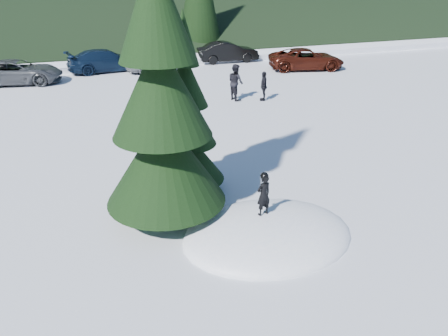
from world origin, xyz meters
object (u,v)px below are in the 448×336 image
object	(u,v)px
adult_1	(264,86)
car_6	(306,59)
spruce_short	(187,126)
car_2	(17,72)
car_3	(106,60)
child_skier	(264,195)
spruce_tall	(161,101)
adult_0	(236,82)
car_4	(153,62)
car_5	(228,52)

from	to	relation	value
adult_1	car_6	distance (m)	8.65
spruce_short	car_2	bearing A→B (deg)	108.86
car_2	car_3	world-z (taller)	car_3
child_skier	car_3	world-z (taller)	child_skier
spruce_tall	adult_0	distance (m)	12.52
spruce_tall	child_skier	world-z (taller)	spruce_tall
spruce_short	car_4	bearing A→B (deg)	81.81
adult_1	car_4	world-z (taller)	adult_1
adult_0	car_3	distance (m)	11.10
child_skier	adult_1	bearing A→B (deg)	-127.41
spruce_tall	car_3	size ratio (longest dim) A/B	1.70
spruce_short	child_skier	xyz separation A→B (m)	(1.18, -2.89, -1.06)
car_3	car_4	bearing A→B (deg)	-119.32
adult_0	car_2	world-z (taller)	adult_0
spruce_short	car_4	size ratio (longest dim) A/B	1.49
spruce_short	car_6	world-z (taller)	spruce_short
car_4	spruce_short	bearing A→B (deg)	163.38
adult_1	spruce_tall	bearing A→B (deg)	-12.65
spruce_short	car_3	size ratio (longest dim) A/B	1.06
adult_1	car_3	size ratio (longest dim) A/B	0.30
spruce_short	car_3	distance (m)	18.85
spruce_short	car_5	xyz separation A→B (m)	(8.45, 19.10, -1.37)
child_skier	car_4	bearing A→B (deg)	-106.31
child_skier	car_3	bearing A→B (deg)	-98.30
car_2	car_4	xyz separation A→B (m)	(8.35, 0.68, -0.10)
spruce_short	car_5	distance (m)	20.93
car_6	car_4	bearing A→B (deg)	87.83
car_2	car_3	size ratio (longest dim) A/B	1.02
spruce_tall	car_6	size ratio (longest dim) A/B	1.69
adult_0	adult_1	distance (m)	1.48
child_skier	car_2	world-z (taller)	child_skier
spruce_short	car_2	xyz separation A→B (m)	(-5.81, 17.00, -1.39)
spruce_tall	car_5	size ratio (longest dim) A/B	1.93
spruce_tall	car_3	distance (m)	20.37
spruce_tall	spruce_short	xyz separation A→B (m)	(1.00, 1.40, -1.22)
car_2	car_4	world-z (taller)	car_2
child_skier	adult_1	size ratio (longest dim) A/B	0.74
spruce_tall	car_4	size ratio (longest dim) A/B	2.39
car_3	child_skier	bearing A→B (deg)	175.60
adult_1	adult_0	bearing A→B (deg)	-91.28
car_6	car_2	bearing A→B (deg)	97.10
car_2	spruce_tall	bearing A→B (deg)	-155.48
spruce_tall	car_6	world-z (taller)	spruce_tall
car_4	car_5	distance (m)	6.07
car_3	car_5	size ratio (longest dim) A/B	1.14
adult_1	car_4	bearing A→B (deg)	-132.14
adult_0	car_4	world-z (taller)	adult_0
adult_1	car_3	xyz separation A→B (m)	(-6.93, 10.21, -0.03)
car_2	car_6	bearing A→B (deg)	-87.06
car_5	adult_0	bearing A→B (deg)	163.95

